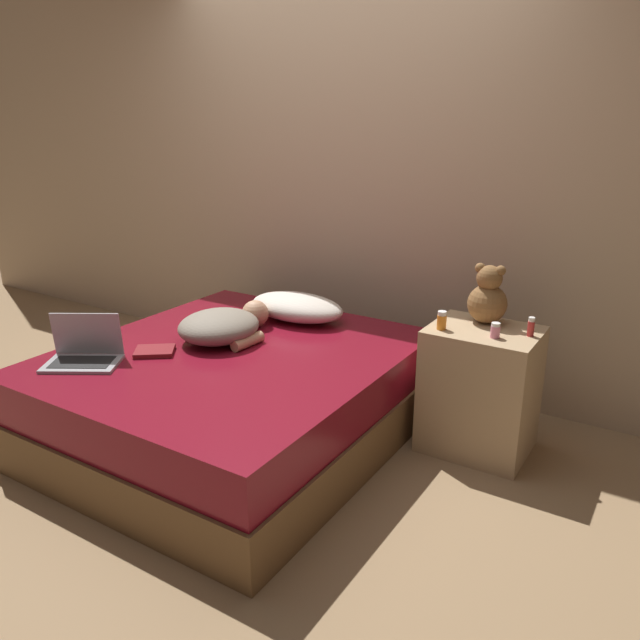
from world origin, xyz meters
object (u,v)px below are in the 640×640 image
object	(u,v)px
person_lying	(223,325)
book	(155,351)
bottle_red	(531,327)
teddy_bear	(488,298)
laptop	(84,352)
pillow	(297,307)
bottle_orange	(442,321)
bottle_pink	(495,330)

from	to	relation	value
person_lying	book	bearing A→B (deg)	-110.78
bottle_red	teddy_bear	bearing A→B (deg)	161.09
laptop	book	size ratio (longest dim) A/B	1.69
laptop	book	distance (m)	0.34
pillow	book	xyz separation A→B (m)	(-0.31, -0.85, -0.06)
person_lying	bottle_orange	distance (m)	1.17
pillow	book	size ratio (longest dim) A/B	2.44
book	pillow	bearing A→B (deg)	70.18
person_lying	bottle_orange	xyz separation A→B (m)	(1.11, 0.34, 0.13)
bottle_orange	teddy_bear	bearing A→B (deg)	55.25
bottle_red	book	bearing A→B (deg)	-153.71
bottle_pink	pillow	bearing A→B (deg)	173.60
pillow	book	world-z (taller)	pillow
bottle_orange	book	distance (m)	1.47
pillow	bottle_orange	world-z (taller)	bottle_orange
laptop	bottle_red	world-z (taller)	bottle_red
person_lying	bottle_red	bearing A→B (deg)	21.47
person_lying	pillow	bearing A→B (deg)	78.04
bottle_red	bottle_pink	bearing A→B (deg)	-140.30
bottle_orange	bottle_red	bearing A→B (deg)	18.88
teddy_bear	laptop	bearing A→B (deg)	-144.14
person_lying	laptop	world-z (taller)	laptop
bottle_pink	bottle_orange	bearing A→B (deg)	-175.05
teddy_bear	bottle_pink	bearing A→B (deg)	-61.20
person_lying	teddy_bear	xyz separation A→B (m)	(1.27, 0.56, 0.22)
bottle_pink	bottle_orange	size ratio (longest dim) A/B	0.79
person_lying	book	distance (m)	0.40
bottle_pink	book	size ratio (longest dim) A/B	0.30
teddy_bear	bottle_red	bearing A→B (deg)	-18.91
pillow	teddy_bear	size ratio (longest dim) A/B	2.00
person_lying	bottle_orange	bearing A→B (deg)	20.93
bottle_pink	bottle_red	world-z (taller)	bottle_red
bottle_red	book	world-z (taller)	bottle_red
book	laptop	bearing A→B (deg)	-126.95
teddy_bear	book	bearing A→B (deg)	-147.51
laptop	teddy_bear	xyz separation A→B (m)	(1.63, 1.18, 0.24)
book	teddy_bear	bearing A→B (deg)	32.49
bottle_orange	book	bearing A→B (deg)	-151.58
person_lying	bottle_pink	distance (m)	1.42
teddy_bear	bottle_red	size ratio (longest dim) A/B	3.25
teddy_bear	bottle_pink	distance (m)	0.24
pillow	bottle_orange	xyz separation A→B (m)	(0.97, -0.16, 0.13)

